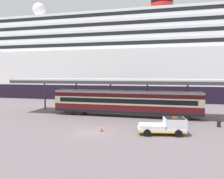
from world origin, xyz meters
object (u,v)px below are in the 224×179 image
train_carriage (125,102)px  traffic_cone_mid (101,128)px  traffic_cone_near (160,124)px  service_truck (166,126)px  cruise_ship (188,60)px  quay_bollard (219,123)px

train_carriage → traffic_cone_mid: bearing=-97.4°
traffic_cone_near → traffic_cone_mid: bearing=-147.6°
train_carriage → service_truck: (6.20, -9.10, -1.32)m
train_carriage → traffic_cone_mid: (-1.22, -9.47, -1.94)m
cruise_ship → quay_bollard: cruise_ship is taller
service_truck → traffic_cone_near: (-0.68, 3.91, -0.69)m
quay_bollard → train_carriage: bearing=162.2°
train_carriage → quay_bollard: 13.58m
traffic_cone_mid → quay_bollard: quay_bollard is taller
service_truck → traffic_cone_mid: 7.46m
service_truck → traffic_cone_mid: service_truck is taller
traffic_cone_near → traffic_cone_mid: traffic_cone_mid is taller
traffic_cone_near → train_carriage: bearing=136.8°
train_carriage → quay_bollard: (12.81, -4.11, -1.79)m
train_carriage → traffic_cone_near: bearing=-43.2°
traffic_cone_mid → service_truck: bearing=2.9°
service_truck → quay_bollard: bearing=37.0°
traffic_cone_near → traffic_cone_mid: 7.99m
service_truck → traffic_cone_mid: bearing=-177.1°
train_carriage → traffic_cone_near: (5.52, -5.19, -2.01)m
cruise_ship → traffic_cone_mid: cruise_ship is taller
cruise_ship → train_carriage: (-12.92, -34.02, -8.65)m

